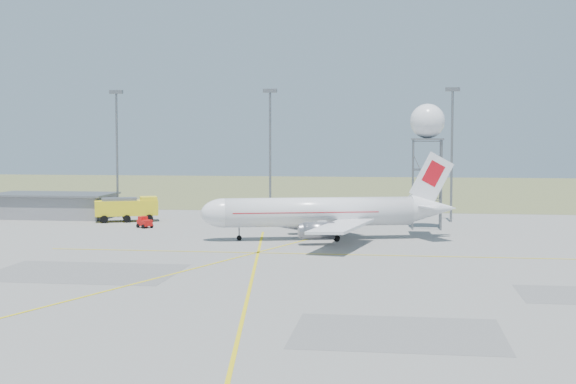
# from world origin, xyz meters

# --- Properties ---
(ground) EXTENTS (400.00, 400.00, 0.00)m
(ground) POSITION_xyz_m (0.00, 0.00, 0.00)
(ground) COLOR gray
(ground) RESTS_ON ground
(grass_strip) EXTENTS (400.00, 120.00, 0.03)m
(grass_strip) POSITION_xyz_m (0.00, 140.00, 0.01)
(grass_strip) COLOR #5B6939
(grass_strip) RESTS_ON ground
(building_grey) EXTENTS (19.00, 10.00, 3.90)m
(building_grey) POSITION_xyz_m (-45.00, 64.00, 1.97)
(building_grey) COLOR gray
(building_grey) RESTS_ON ground
(mast_a) EXTENTS (2.20, 0.50, 20.50)m
(mast_a) POSITION_xyz_m (-35.00, 66.00, 12.07)
(mast_a) COLOR slate
(mast_a) RESTS_ON ground
(mast_b) EXTENTS (2.20, 0.50, 20.50)m
(mast_b) POSITION_xyz_m (-10.00, 66.00, 12.07)
(mast_b) COLOR slate
(mast_b) RESTS_ON ground
(mast_c) EXTENTS (2.20, 0.50, 20.50)m
(mast_c) POSITION_xyz_m (18.00, 66.00, 12.07)
(mast_c) COLOR slate
(mast_c) RESTS_ON ground
(airliner_main) EXTENTS (32.34, 30.75, 11.13)m
(airliner_main) POSITION_xyz_m (0.50, 43.08, 3.41)
(airliner_main) COLOR white
(airliner_main) RESTS_ON ground
(radar_tower) EXTENTS (4.89, 4.89, 17.69)m
(radar_tower) POSITION_xyz_m (13.98, 56.88, 9.93)
(radar_tower) COLOR slate
(radar_tower) RESTS_ON ground
(fire_truck) EXTENTS (9.98, 6.43, 3.79)m
(fire_truck) POSITION_xyz_m (-31.21, 60.10, 1.82)
(fire_truck) COLOR yellow
(fire_truck) RESTS_ON ground
(baggage_tug) EXTENTS (2.56, 2.52, 1.63)m
(baggage_tug) POSITION_xyz_m (-26.06, 52.21, 0.62)
(baggage_tug) COLOR red
(baggage_tug) RESTS_ON ground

